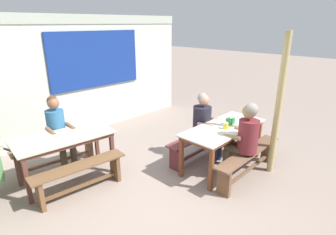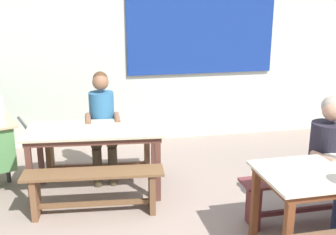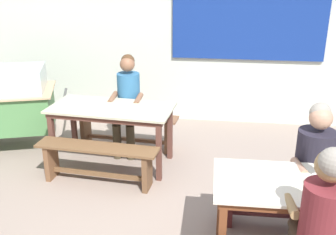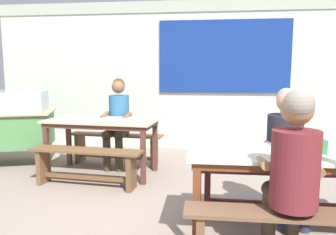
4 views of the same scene
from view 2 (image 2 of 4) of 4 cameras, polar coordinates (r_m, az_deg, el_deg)
backdrop_wall at (r=6.29m, az=-2.70°, el=9.20°), size 6.71×0.23×2.64m
dining_table_far at (r=4.65m, az=-10.07°, el=-2.45°), size 1.57×0.85×0.77m
bench_far_back at (r=5.27m, az=-9.56°, el=-4.63°), size 1.47×0.42×0.47m
bench_far_front at (r=4.32m, az=-10.21°, el=-9.36°), size 1.44×0.41×0.47m
bench_near_back at (r=4.42m, az=20.06°, el=-9.42°), size 1.61×0.30×0.47m
person_center_facing at (r=5.05m, az=-9.10°, el=-0.29°), size 0.41×0.56×1.31m
person_right_near_table at (r=4.25m, az=21.76°, el=-4.62°), size 0.48×0.58×1.27m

